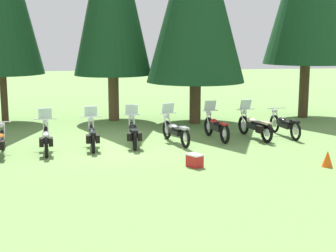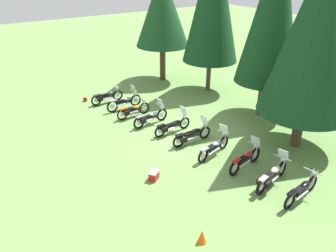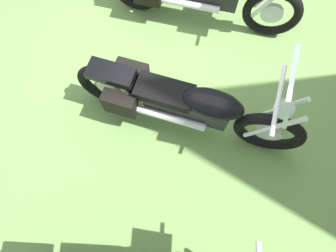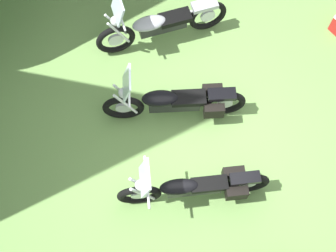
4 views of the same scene
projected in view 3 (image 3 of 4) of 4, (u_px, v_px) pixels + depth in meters
name	position (u px, v px, depth m)	size (l,w,h in m)	color
ground_plane	(182.00, 70.00, 3.32)	(80.00, 80.00, 0.00)	#6B934C
motorcycle_5	(185.00, 103.00, 2.65)	(0.62, 2.31, 1.35)	black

